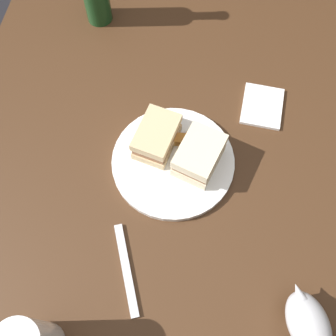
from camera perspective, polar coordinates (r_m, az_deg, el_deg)
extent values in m
plane|color=black|center=(1.53, -0.42, -12.42)|extent=(6.00, 6.00, 0.00)
cube|color=#422816|center=(1.18, -0.54, -8.87)|extent=(1.21, 0.97, 0.72)
cylinder|color=white|center=(0.86, 0.73, 0.91)|extent=(0.26, 0.26, 0.01)
cube|color=beige|center=(0.84, 4.37, 1.22)|extent=(0.13, 0.11, 0.03)
cube|color=brown|center=(0.82, 4.46, 1.80)|extent=(0.12, 0.10, 0.01)
cube|color=beige|center=(0.80, 4.56, 2.40)|extent=(0.13, 0.11, 0.03)
cube|color=#CCB284|center=(0.86, -1.60, 3.82)|extent=(0.12, 0.10, 0.02)
cube|color=#8C5B3D|center=(0.84, -1.64, 4.46)|extent=(0.11, 0.09, 0.02)
cube|color=#CCB284|center=(0.82, -1.68, 5.12)|extent=(0.12, 0.10, 0.02)
cube|color=#B77F33|center=(0.86, 3.68, 3.95)|extent=(0.05, 0.04, 0.02)
cube|color=#B77F33|center=(0.88, -0.86, 6.01)|extent=(0.05, 0.05, 0.02)
cube|color=#AD702D|center=(0.86, 1.09, 4.14)|extent=(0.03, 0.06, 0.02)
cube|color=gold|center=(0.86, 6.17, 3.08)|extent=(0.04, 0.04, 0.02)
cube|color=#AD702D|center=(0.88, -1.21, 6.14)|extent=(0.05, 0.05, 0.02)
cube|color=#B77F33|center=(0.86, 4.85, 3.18)|extent=(0.05, 0.03, 0.02)
cylinder|color=#B7B7BC|center=(0.81, 18.62, -20.55)|extent=(0.04, 0.04, 0.02)
ellipsoid|color=#B7B7BC|center=(0.78, 19.43, -20.34)|extent=(0.13, 0.11, 0.06)
ellipsoid|color=#381E0F|center=(0.77, 19.61, -20.29)|extent=(0.11, 0.09, 0.02)
cone|color=#B7B7BC|center=(0.77, 18.16, -16.53)|extent=(0.04, 0.03, 0.02)
cube|color=white|center=(0.95, 13.33, 8.61)|extent=(0.12, 0.10, 0.01)
cube|color=silver|center=(0.79, -5.99, -14.21)|extent=(0.17, 0.08, 0.01)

